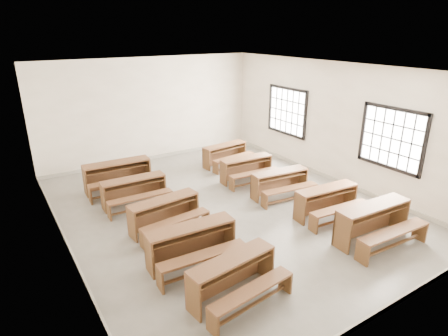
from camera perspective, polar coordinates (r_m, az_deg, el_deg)
room at (r=8.24m, az=0.53°, el=7.59°), size 8.50×8.50×3.20m
desk_set_0 at (r=6.03m, az=1.51°, el=-16.03°), size 1.59×0.95×0.68m
desk_set_1 at (r=6.80m, az=-4.84°, el=-11.17°), size 1.66×0.93×0.73m
desk_set_2 at (r=7.94m, az=-8.94°, el=-6.64°), size 1.58×0.93×0.68m
desk_set_3 at (r=9.13m, az=-13.47°, el=-3.25°), size 1.53×0.83×0.68m
desk_set_4 at (r=10.08m, az=-15.84°, el=-0.88°), size 1.73×0.96×0.76m
desk_set_5 at (r=8.00m, az=21.94°, el=-7.39°), size 1.73×0.96×0.76m
desk_set_6 at (r=8.68m, az=15.48°, el=-4.71°), size 1.57×0.91×0.68m
desk_set_7 at (r=9.46m, az=8.62°, el=-2.09°), size 1.56×0.93×0.67m
desk_set_8 at (r=10.34m, az=3.53°, el=0.10°), size 1.53×0.87×0.66m
desk_set_9 at (r=11.51m, az=0.26°, el=2.26°), size 1.53×0.92×0.66m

